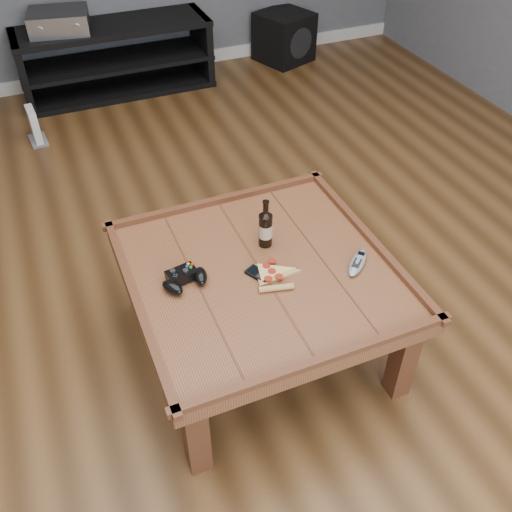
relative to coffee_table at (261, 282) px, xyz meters
name	(u,v)px	position (x,y,z in m)	size (l,w,h in m)	color
ground	(260,346)	(0.00, 0.00, -0.39)	(6.00, 6.00, 0.00)	#412812
baseboard	(114,72)	(0.00, 2.99, -0.34)	(5.00, 0.02, 0.10)	silver
coffee_table	(261,282)	(0.00, 0.00, 0.00)	(1.03, 1.03, 0.48)	#582E19
media_console	(116,59)	(0.00, 2.75, -0.15)	(1.40, 0.45, 0.50)	black
beer_bottle	(265,228)	(0.08, 0.14, 0.15)	(0.06, 0.06, 0.21)	black
game_controller	(185,279)	(-0.29, 0.04, 0.08)	(0.20, 0.15, 0.05)	black
pizza_slice	(272,275)	(0.03, -0.05, 0.07)	(0.19, 0.26, 0.02)	tan
smartphone	(259,274)	(-0.02, -0.02, 0.07)	(0.10, 0.12, 0.01)	black
remote_control	(358,263)	(0.36, -0.12, 0.07)	(0.16, 0.15, 0.02)	gray
av_receiver	(59,21)	(-0.35, 2.74, 0.18)	(0.45, 0.39, 0.14)	black
subwoofer	(284,37)	(1.40, 2.80, -0.20)	(0.50, 0.50, 0.39)	black
game_console	(35,127)	(-0.68, 2.19, -0.28)	(0.12, 0.19, 0.24)	slate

